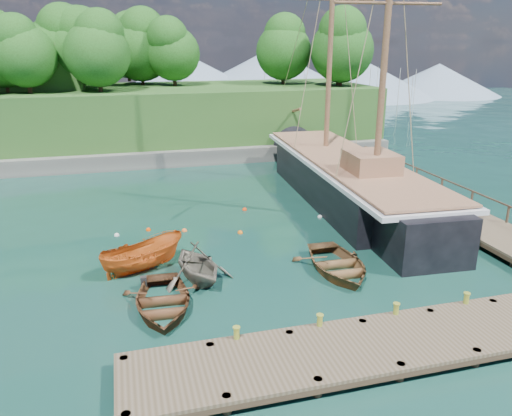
% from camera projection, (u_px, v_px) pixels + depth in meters
% --- Properties ---
extents(ground, '(160.00, 160.00, 0.00)m').
position_uv_depth(ground, '(297.00, 276.00, 22.65)').
color(ground, '#0F3328').
rests_on(ground, ground).
extents(dock_near, '(20.00, 3.20, 1.10)m').
position_uv_depth(dock_near, '(416.00, 339.00, 17.07)').
color(dock_near, '#4E402D').
rests_on(dock_near, ground).
extents(dock_east, '(3.20, 24.00, 1.10)m').
position_uv_depth(dock_east, '(430.00, 201.00, 31.80)').
color(dock_east, '#4E402D').
rests_on(dock_east, ground).
extents(bollard_0, '(0.26, 0.26, 0.45)m').
position_uv_depth(bollard_0, '(237.00, 354.00, 16.98)').
color(bollard_0, olive).
rests_on(bollard_0, ground).
extents(bollard_1, '(0.26, 0.26, 0.45)m').
position_uv_depth(bollard_1, '(319.00, 340.00, 17.74)').
color(bollard_1, olive).
rests_on(bollard_1, ground).
extents(bollard_2, '(0.26, 0.26, 0.45)m').
position_uv_depth(bollard_2, '(394.00, 328.00, 18.49)').
color(bollard_2, olive).
rests_on(bollard_2, ground).
extents(bollard_3, '(0.26, 0.26, 0.45)m').
position_uv_depth(bollard_3, '(464.00, 317.00, 19.24)').
color(bollard_3, olive).
rests_on(bollard_3, ground).
extents(rowboat_0, '(3.62, 4.83, 0.95)m').
position_uv_depth(rowboat_0, '(163.00, 309.00, 19.79)').
color(rowboat_0, '#50301A').
rests_on(rowboat_0, ground).
extents(rowboat_1, '(3.98, 4.33, 1.92)m').
position_uv_depth(rowboat_1, '(198.00, 281.00, 22.17)').
color(rowboat_1, '#686355').
rests_on(rowboat_1, ground).
extents(rowboat_2, '(3.59, 4.91, 0.99)m').
position_uv_depth(rowboat_2, '(337.00, 272.00, 23.03)').
color(rowboat_2, brown).
rests_on(rowboat_2, ground).
extents(motorboat_orange, '(4.42, 3.10, 1.60)m').
position_uv_depth(motorboat_orange, '(144.00, 270.00, 23.23)').
color(motorboat_orange, '#CD5C1B').
rests_on(motorboat_orange, ground).
extents(cabin_boat_white, '(2.09, 4.65, 1.75)m').
position_uv_depth(cabin_boat_white, '(410.00, 244.00, 26.18)').
color(cabin_boat_white, white).
rests_on(cabin_boat_white, ground).
extents(schooner, '(6.67, 29.33, 21.81)m').
position_uv_depth(schooner, '(346.00, 183.00, 33.11)').
color(schooner, black).
rests_on(schooner, ground).
extents(mooring_buoy_0, '(0.31, 0.31, 0.31)m').
position_uv_depth(mooring_buoy_0, '(108.00, 269.00, 23.28)').
color(mooring_buoy_0, silver).
rests_on(mooring_buoy_0, ground).
extents(mooring_buoy_1, '(0.30, 0.30, 0.30)m').
position_uv_depth(mooring_buoy_1, '(184.00, 231.00, 27.96)').
color(mooring_buoy_1, orange).
rests_on(mooring_buoy_1, ground).
extents(mooring_buoy_2, '(0.30, 0.30, 0.30)m').
position_uv_depth(mooring_buoy_2, '(240.00, 233.00, 27.66)').
color(mooring_buoy_2, orange).
rests_on(mooring_buoy_2, ground).
extents(mooring_buoy_3, '(0.28, 0.28, 0.28)m').
position_uv_depth(mooring_buoy_3, '(320.00, 217.00, 30.17)').
color(mooring_buoy_3, silver).
rests_on(mooring_buoy_3, ground).
extents(mooring_buoy_4, '(0.28, 0.28, 0.28)m').
position_uv_depth(mooring_buoy_4, '(149.00, 230.00, 28.08)').
color(mooring_buoy_4, '#F64000').
rests_on(mooring_buoy_4, ground).
extents(mooring_buoy_5, '(0.29, 0.29, 0.29)m').
position_uv_depth(mooring_buoy_5, '(245.00, 210.00, 31.47)').
color(mooring_buoy_5, '#ED3A0A').
rests_on(mooring_buoy_5, ground).
extents(mooring_buoy_6, '(0.28, 0.28, 0.28)m').
position_uv_depth(mooring_buoy_6, '(117.00, 236.00, 27.30)').
color(mooring_buoy_6, silver).
rests_on(mooring_buoy_6, ground).
extents(mooring_buoy_7, '(0.28, 0.28, 0.28)m').
position_uv_depth(mooring_buoy_7, '(322.00, 247.00, 25.76)').
color(mooring_buoy_7, '#D55911').
rests_on(mooring_buoy_7, ground).
extents(headland, '(51.00, 19.31, 12.90)m').
position_uv_depth(headland, '(53.00, 93.00, 46.36)').
color(headland, '#474744').
rests_on(headland, ground).
extents(distant_ridge, '(117.00, 40.00, 10.00)m').
position_uv_depth(distant_ridge, '(184.00, 77.00, 86.39)').
color(distant_ridge, '#728CA5').
rests_on(distant_ridge, ground).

